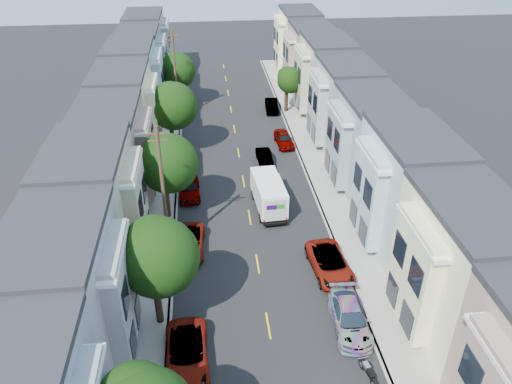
% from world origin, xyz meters
% --- Properties ---
extents(ground, '(160.00, 160.00, 0.00)m').
position_xyz_m(ground, '(0.00, 0.00, 0.00)').
color(ground, black).
rests_on(ground, ground).
extents(road_slab, '(12.00, 70.00, 0.02)m').
position_xyz_m(road_slab, '(0.00, 15.00, 0.01)').
color(road_slab, black).
rests_on(road_slab, ground).
extents(curb_left, '(0.30, 70.00, 0.15)m').
position_xyz_m(curb_left, '(-6.05, 15.00, 0.07)').
color(curb_left, gray).
rests_on(curb_left, ground).
extents(curb_right, '(0.30, 70.00, 0.15)m').
position_xyz_m(curb_right, '(6.05, 15.00, 0.07)').
color(curb_right, gray).
rests_on(curb_right, ground).
extents(sidewalk_left, '(2.60, 70.00, 0.15)m').
position_xyz_m(sidewalk_left, '(-7.35, 15.00, 0.07)').
color(sidewalk_left, gray).
rests_on(sidewalk_left, ground).
extents(sidewalk_right, '(2.60, 70.00, 0.15)m').
position_xyz_m(sidewalk_right, '(7.35, 15.00, 0.07)').
color(sidewalk_right, gray).
rests_on(sidewalk_right, ground).
extents(centerline, '(0.12, 70.00, 0.01)m').
position_xyz_m(centerline, '(0.00, 15.00, 0.00)').
color(centerline, gold).
rests_on(centerline, ground).
extents(townhouse_row_left, '(5.00, 70.00, 8.50)m').
position_xyz_m(townhouse_row_left, '(-11.15, 15.00, 0.00)').
color(townhouse_row_left, '#8B9AA0').
rests_on(townhouse_row_left, ground).
extents(townhouse_row_right, '(5.00, 70.00, 8.50)m').
position_xyz_m(townhouse_row_right, '(11.15, 15.00, 0.00)').
color(townhouse_row_right, '#8B9AA0').
rests_on(townhouse_row_right, ground).
extents(tree_b, '(4.70, 4.70, 7.41)m').
position_xyz_m(tree_b, '(-6.30, -5.00, 5.04)').
color(tree_b, black).
rests_on(tree_b, ground).
extents(tree_c, '(4.70, 4.70, 7.30)m').
position_xyz_m(tree_c, '(-6.30, 6.77, 4.93)').
color(tree_c, black).
rests_on(tree_c, ground).
extents(tree_d, '(4.70, 4.70, 7.48)m').
position_xyz_m(tree_d, '(-6.30, 18.50, 5.11)').
color(tree_d, black).
rests_on(tree_d, ground).
extents(tree_e, '(4.33, 4.33, 6.68)m').
position_xyz_m(tree_e, '(-6.30, 31.86, 4.49)').
color(tree_e, black).
rests_on(tree_e, ground).
extents(tree_far_r, '(3.10, 3.10, 5.49)m').
position_xyz_m(tree_far_r, '(6.89, 28.52, 3.90)').
color(tree_far_r, black).
rests_on(tree_far_r, ground).
extents(utility_pole_near, '(1.60, 0.26, 10.00)m').
position_xyz_m(utility_pole_near, '(-6.30, 2.00, 5.15)').
color(utility_pole_near, '#42301E').
rests_on(utility_pole_near, ground).
extents(utility_pole_far, '(1.60, 0.26, 10.00)m').
position_xyz_m(utility_pole_far, '(-6.30, 28.00, 5.15)').
color(utility_pole_far, '#42301E').
rests_on(utility_pole_far, ground).
extents(fedex_truck, '(2.18, 5.67, 2.72)m').
position_xyz_m(fedex_truck, '(1.70, 7.17, 1.52)').
color(fedex_truck, white).
rests_on(fedex_truck, ground).
extents(lead_sedan, '(1.46, 3.73, 1.22)m').
position_xyz_m(lead_sedan, '(2.37, 15.37, 0.61)').
color(lead_sedan, black).
rests_on(lead_sedan, ground).
extents(parked_left_b, '(2.54, 5.25, 1.44)m').
position_xyz_m(parked_left_b, '(-4.90, -8.34, 0.72)').
color(parked_left_b, black).
rests_on(parked_left_b, ground).
extents(parked_left_c, '(2.48, 4.96, 1.35)m').
position_xyz_m(parked_left_c, '(-4.90, 2.11, 0.67)').
color(parked_left_c, '#959EAC').
rests_on(parked_left_c, ground).
extents(parked_left_d, '(1.94, 4.71, 1.51)m').
position_xyz_m(parked_left_d, '(-4.90, 10.16, 0.75)').
color(parked_left_d, '#3F070A').
rests_on(parked_left_d, ground).
extents(parked_right_a, '(2.25, 4.95, 1.46)m').
position_xyz_m(parked_right_a, '(4.90, -6.59, 0.73)').
color(parked_right_a, slate).
rests_on(parked_right_a, ground).
extents(parked_right_b, '(2.83, 5.45, 1.47)m').
position_xyz_m(parked_right_b, '(4.90, -1.45, 0.73)').
color(parked_right_b, silver).
rests_on(parked_right_b, ground).
extents(parked_right_c, '(1.92, 4.35, 1.38)m').
position_xyz_m(parked_right_c, '(4.90, 19.33, 0.69)').
color(parked_right_c, black).
rests_on(parked_right_c, ground).
extents(parked_right_d, '(1.67, 4.12, 1.35)m').
position_xyz_m(parked_right_d, '(4.90, 29.01, 0.67)').
color(parked_right_d, black).
rests_on(parked_right_d, ground).
extents(motorcycle, '(0.28, 2.06, 0.82)m').
position_xyz_m(motorcycle, '(4.91, -10.37, 0.43)').
color(motorcycle, black).
rests_on(motorcycle, ground).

